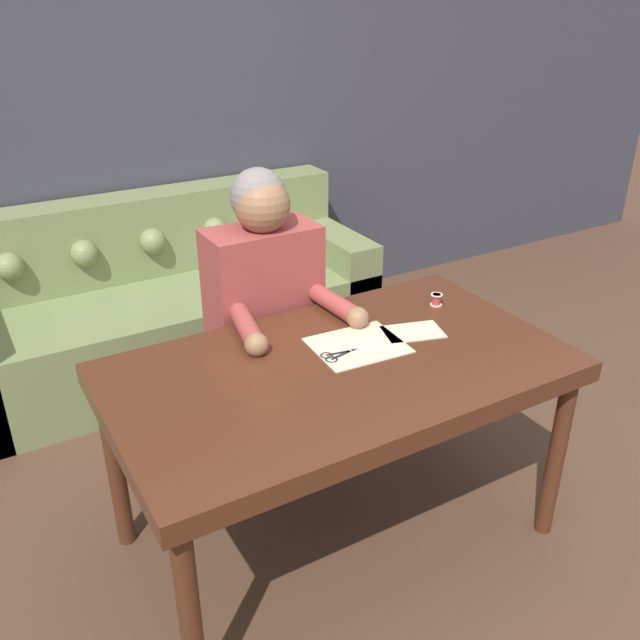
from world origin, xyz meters
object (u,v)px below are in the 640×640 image
object	(u,v)px
couch	(166,309)
thread_spool	(436,300)
dining_table	(339,382)
scissors	(343,354)
person	(266,323)

from	to	relation	value
couch	thread_spool	size ratio (longest dim) A/B	46.66
dining_table	thread_spool	world-z (taller)	thread_spool
couch	scissors	xyz separation A→B (m)	(0.14, -1.49, 0.42)
person	thread_spool	size ratio (longest dim) A/B	27.57
person	thread_spool	xyz separation A→B (m)	(0.54, -0.36, 0.12)
couch	thread_spool	world-z (taller)	couch
thread_spool	person	bearing A→B (deg)	146.29
couch	dining_table	bearing A→B (deg)	-86.20
person	scissors	xyz separation A→B (m)	(0.04, -0.51, 0.10)
dining_table	scissors	size ratio (longest dim) A/B	6.20
couch	thread_spool	xyz separation A→B (m)	(0.65, -1.35, 0.44)
dining_table	thread_spool	xyz separation A→B (m)	(0.55, 0.19, 0.09)
scissors	couch	bearing A→B (deg)	95.44
dining_table	couch	distance (m)	1.58
dining_table	scissors	world-z (taller)	scissors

